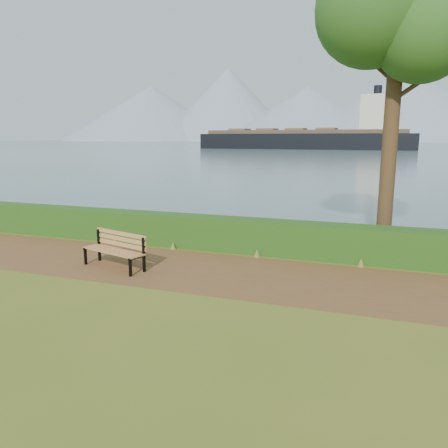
% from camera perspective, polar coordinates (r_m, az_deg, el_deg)
% --- Properties ---
extents(ground, '(140.00, 140.00, 0.00)m').
position_cam_1_polar(ground, '(11.47, -6.23, -6.21)').
color(ground, '#55611B').
rests_on(ground, ground).
extents(path, '(40.00, 3.40, 0.01)m').
position_cam_1_polar(path, '(11.73, -5.59, -5.78)').
color(path, brown).
rests_on(path, ground).
extents(hedge, '(32.00, 0.85, 1.00)m').
position_cam_1_polar(hedge, '(13.65, -1.54, -1.15)').
color(hedge, '#164012').
rests_on(hedge, ground).
extents(water, '(700.00, 510.00, 0.00)m').
position_cam_1_polar(water, '(269.90, 18.85, 9.93)').
color(water, '#405967').
rests_on(water, ground).
extents(mountains, '(585.00, 190.00, 70.00)m').
position_cam_1_polar(mountains, '(416.82, 18.19, 14.04)').
color(mountains, gray).
rests_on(mountains, ground).
extents(bench, '(1.99, 1.07, 0.96)m').
position_cam_1_polar(bench, '(11.97, -13.89, -2.99)').
color(bench, black).
rests_on(bench, ground).
extents(tree, '(4.42, 4.25, 9.44)m').
position_cam_1_polar(tree, '(14.28, 21.98, 25.03)').
color(tree, '#3A2618').
rests_on(tree, ground).
extents(cargo_ship, '(63.12, 13.69, 19.01)m').
position_cam_1_polar(cargo_ship, '(132.40, 11.25, 10.78)').
color(cargo_ship, black).
rests_on(cargo_ship, ground).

